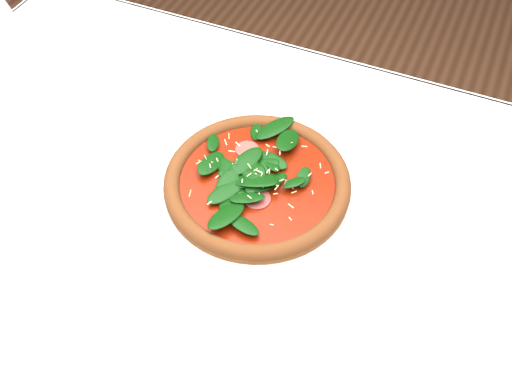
% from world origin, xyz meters
% --- Properties ---
extents(dining_table, '(1.21, 0.81, 0.75)m').
position_xyz_m(dining_table, '(0.00, 0.00, 0.65)').
color(dining_table, silver).
rests_on(dining_table, ground).
extents(plate, '(0.32, 0.32, 0.01)m').
position_xyz_m(plate, '(0.04, 0.05, 0.76)').
color(plate, silver).
rests_on(plate, dining_table).
extents(pizza, '(0.30, 0.30, 0.04)m').
position_xyz_m(pizza, '(0.04, 0.05, 0.78)').
color(pizza, brown).
rests_on(pizza, plate).
extents(saucer_far, '(0.14, 0.14, 0.01)m').
position_xyz_m(saucer_far, '(0.26, 0.13, 0.76)').
color(saucer_far, silver).
rests_on(saucer_far, dining_table).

